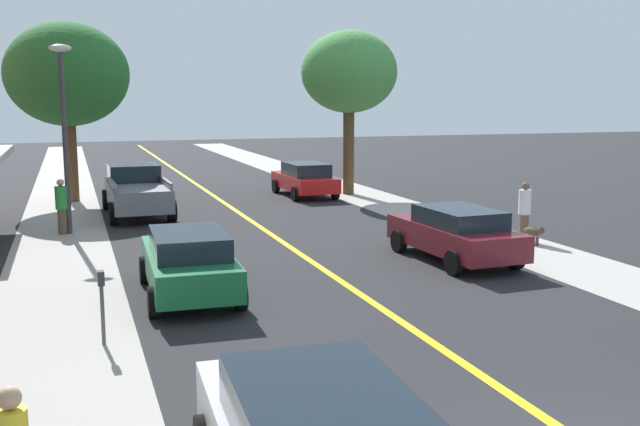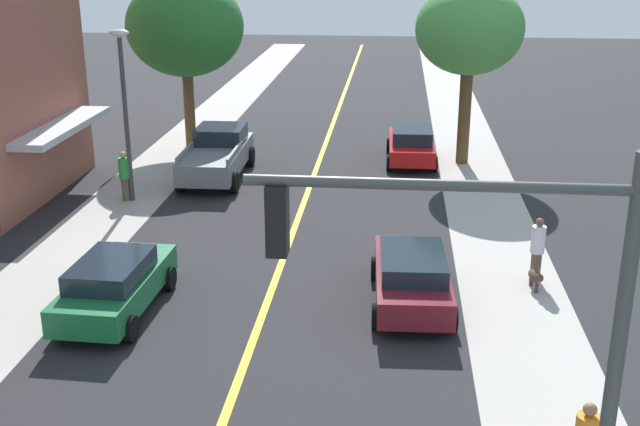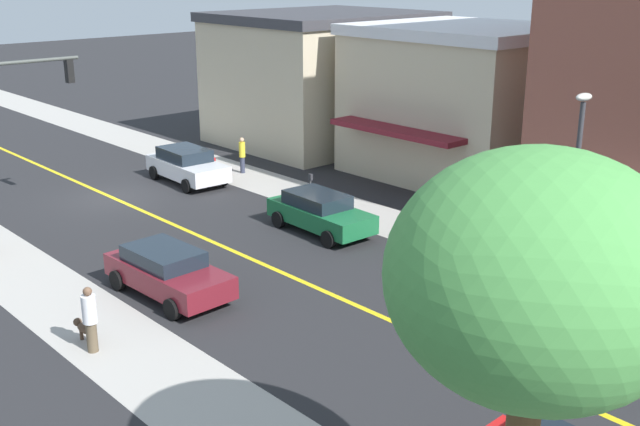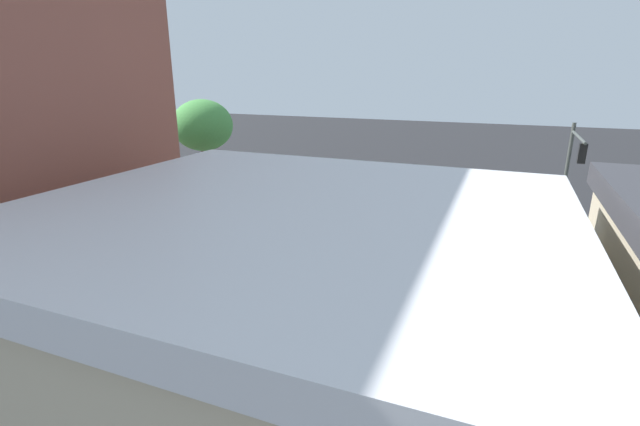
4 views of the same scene
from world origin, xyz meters
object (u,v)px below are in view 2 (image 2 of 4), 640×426
maroon_sedan_right_curb (412,276)px  street_tree_left_near (470,30)px  pedestrian_white_shirt (537,248)px  small_dog (535,277)px  traffic_light_mast (506,325)px  red_sedan_right_curb (411,144)px  street_lamp (124,97)px  grey_pickup_truck (217,154)px  green_sedan_left_curb (115,284)px  pedestrian_green_shirt (125,175)px  street_tree_right_corner (185,27)px

maroon_sedan_right_curb → street_tree_left_near: bearing=-11.7°
pedestrian_white_shirt → small_dog: 0.88m
traffic_light_mast → red_sedan_right_curb: size_ratio=1.49×
street_lamp → red_sedan_right_curb: size_ratio=1.35×
maroon_sedan_right_curb → street_lamp: bearing=50.0°
maroon_sedan_right_curb → grey_pickup_truck: 13.21m
green_sedan_left_curb → small_dog: 10.96m
red_sedan_right_curb → pedestrian_green_shirt: (-10.25, -6.20, 0.16)m
maroon_sedan_right_curb → green_sedan_left_curb: (-7.38, -1.22, 0.01)m
green_sedan_left_curb → grey_pickup_truck: 12.13m
red_sedan_right_curb → pedestrian_green_shirt: 11.98m
small_dog → pedestrian_green_shirt: bearing=-125.2°
street_tree_right_corner → traffic_light_mast: bearing=-67.1°
pedestrian_green_shirt → traffic_light_mast: bearing=-147.4°
maroon_sedan_right_curb → green_sedan_left_curb: green_sedan_left_curb is taller
maroon_sedan_right_curb → pedestrian_green_shirt: 12.65m
street_tree_left_near → pedestrian_green_shirt: (-12.39, -6.31, -4.53)m
green_sedan_left_curb → street_tree_right_corner: bearing=10.0°
traffic_light_mast → grey_pickup_truck: bearing=-67.9°
street_tree_left_near → street_lamp: (-12.17, -6.29, -1.71)m
red_sedan_right_curb → green_sedan_left_curb: red_sedan_right_curb is taller
street_lamp → grey_pickup_truck: size_ratio=1.10×
pedestrian_white_shirt → red_sedan_right_curb: bearing=173.7°
street_tree_left_near → small_dog: street_tree_left_near is taller
maroon_sedan_right_curb → grey_pickup_truck: bearing=32.0°
street_tree_left_near → traffic_light_mast: size_ratio=1.11×
street_tree_right_corner → pedestrian_white_shirt: size_ratio=4.11×
red_sedan_right_curb → street_lamp: bearing=120.6°
street_tree_left_near → red_sedan_right_curb: street_tree_left_near is taller
pedestrian_green_shirt → small_dog: bearing=-115.5°
maroon_sedan_right_curb → small_dog: 3.52m
grey_pickup_truck → green_sedan_left_curb: bearing=179.6°
pedestrian_white_shirt → traffic_light_mast: bearing=-33.8°
small_dog → traffic_light_mast: bearing=-21.9°
green_sedan_left_curb → grey_pickup_truck: size_ratio=0.82×
traffic_light_mast → green_sedan_left_curb: traffic_light_mast is taller
street_tree_left_near → pedestrian_white_shirt: 12.98m
street_lamp → pedestrian_green_shirt: (-0.21, -0.02, -2.82)m
pedestrian_white_shirt → green_sedan_left_curb: bearing=-95.9°
green_sedan_left_curb → pedestrian_green_shirt: 9.25m
street_tree_right_corner → street_tree_left_near: bearing=-7.1°
street_tree_right_corner → street_lamp: bearing=-91.4°
street_tree_left_near → small_dog: bearing=-85.4°
street_tree_right_corner → maroon_sedan_right_curb: 18.78m
pedestrian_green_shirt → street_tree_right_corner: bearing=-2.7°
maroon_sedan_right_curb → grey_pickup_truck: size_ratio=0.83×
street_tree_left_near → pedestrian_white_shirt: (1.13, -12.11, -4.52)m
street_lamp → pedestrian_white_shirt: 14.80m
street_tree_left_near → pedestrian_green_shirt: bearing=-153.0°
red_sedan_right_curb → small_dog: (3.16, -12.67, -0.40)m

